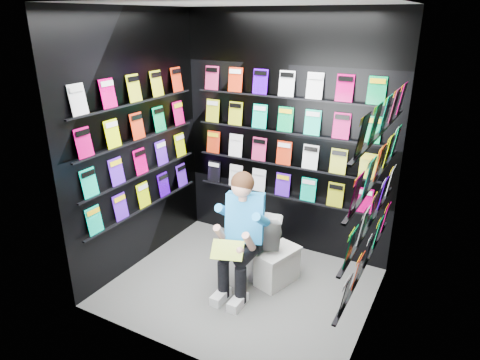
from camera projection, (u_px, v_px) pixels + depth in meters
The scene contains 14 objects.
floor at pixel (241, 287), 4.23m from camera, with size 2.40×2.40×0.00m, color #60605D.
ceiling at pixel (242, 3), 3.29m from camera, with size 2.40×2.40×0.00m, color white.
wall_back at pixel (286, 136), 4.58m from camera, with size 2.40×0.04×2.60m, color black.
wall_front at pixel (172, 203), 2.94m from camera, with size 2.40×0.04×2.60m, color black.
wall_left at pixel (137, 144), 4.30m from camera, with size 0.04×2.00×2.60m, color black.
wall_right at pixel (381, 187), 3.22m from camera, with size 0.04×2.00×2.60m, color black.
comics_back at pixel (285, 136), 4.55m from camera, with size 2.10×0.06×1.37m, color #CA005C, non-canonical shape.
comics_left at pixel (139, 144), 4.28m from camera, with size 0.06×1.70×1.37m, color #CA005C, non-canonical shape.
comics_right at pixel (377, 186), 3.24m from camera, with size 0.06×1.70×1.37m, color #CA005C, non-canonical shape.
toilet at pixel (263, 236), 4.44m from camera, with size 0.42×0.75×0.73m, color white.
longbox at pixel (277, 268), 4.25m from camera, with size 0.24×0.44×0.33m, color silver.
longbox_lid at pixel (278, 252), 4.19m from camera, with size 0.26×0.46×0.03m, color silver.
reader at pixel (246, 218), 3.99m from camera, with size 0.48×0.69×1.28m, color #177ED0, non-canonical shape.
held_comic at pixel (227, 250), 3.76m from camera, with size 0.28×0.01×0.20m, color green.
Camera 1 is at (1.70, -3.13, 2.51)m, focal length 32.00 mm.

